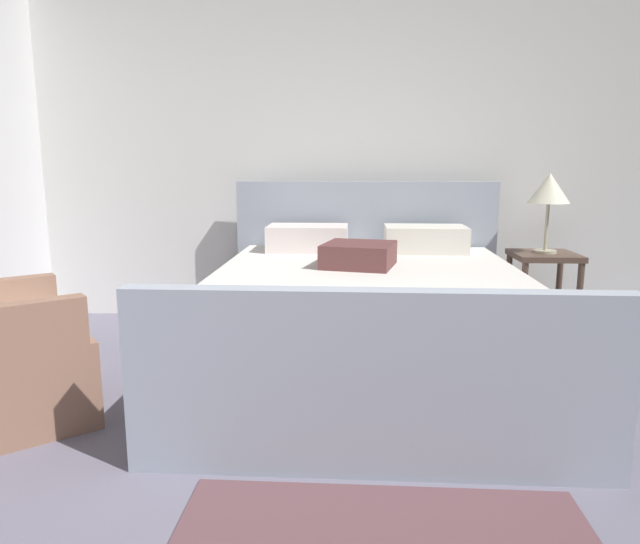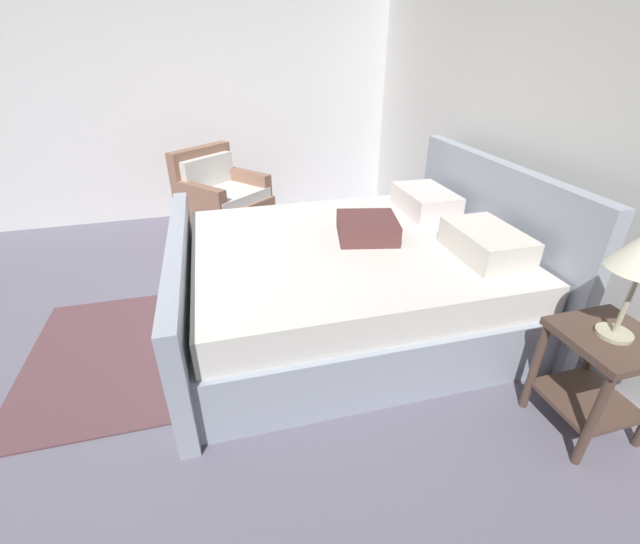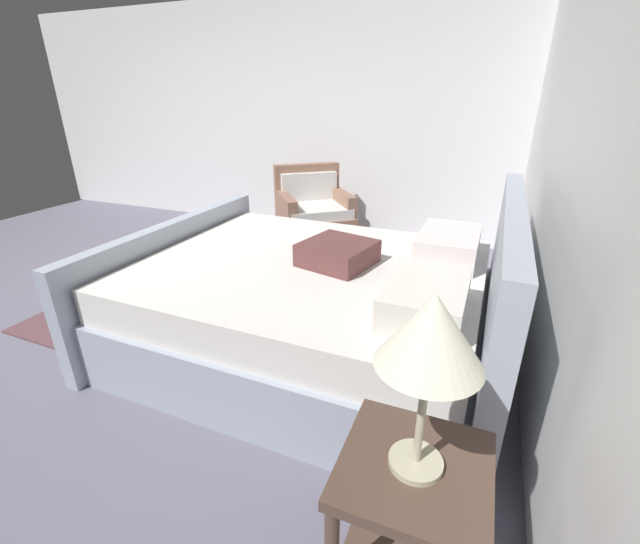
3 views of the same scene
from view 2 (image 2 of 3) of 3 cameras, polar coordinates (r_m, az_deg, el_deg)
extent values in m
cube|color=slate|center=(3.18, -32.17, -11.50)|extent=(5.26, 6.51, 0.02)
cube|color=silver|center=(3.32, 28.78, 16.77)|extent=(5.38, 0.12, 2.63)
cube|color=silver|center=(5.21, -29.19, 19.93)|extent=(0.12, 6.63, 2.63)
cube|color=#9DA7B7|center=(3.07, 3.52, -3.09)|extent=(1.87, 2.16, 0.40)
cube|color=#9DA7B7|center=(3.39, 21.98, 4.67)|extent=(1.96, 0.14, 1.10)
cube|color=#9DA7B7|center=(2.87, -18.06, -2.88)|extent=(1.96, 0.14, 0.76)
cube|color=silver|center=(2.92, 3.70, 2.09)|extent=(1.79, 2.10, 0.22)
cube|color=silver|center=(3.49, 14.17, 9.39)|extent=(0.57, 0.37, 0.18)
cube|color=silver|center=(2.84, 21.72, 3.72)|extent=(0.57, 0.37, 0.18)
cube|color=brown|center=(2.94, 6.46, 6.04)|extent=(0.48, 0.48, 0.14)
cube|color=#4F3A2F|center=(2.45, 35.00, -7.45)|extent=(0.44, 0.44, 0.04)
cube|color=#4F3A2F|center=(2.67, 32.56, -14.47)|extent=(0.40, 0.40, 0.02)
cylinder|color=#4F3A2F|center=(2.58, 27.26, -11.55)|extent=(0.04, 0.04, 0.56)
cylinder|color=#4F3A2F|center=(2.41, 33.19, -16.74)|extent=(0.04, 0.04, 0.56)
cylinder|color=#4F3A2F|center=(2.83, 33.10, -9.51)|extent=(0.04, 0.04, 0.56)
cylinder|color=#B7B293|center=(2.44, 35.20, -6.87)|extent=(0.16, 0.16, 0.02)
cylinder|color=#B7B293|center=(2.35, 36.40, -3.31)|extent=(0.02, 0.02, 0.34)
cube|color=#8B634F|center=(4.51, -12.53, 7.22)|extent=(1.01, 1.01, 0.42)
cube|color=silver|center=(4.43, -12.89, 10.35)|extent=(0.93, 0.93, 0.10)
cube|color=#8B634F|center=(4.60, -15.85, 13.16)|extent=(0.54, 0.64, 0.48)
cube|color=silver|center=(4.54, -15.06, 12.75)|extent=(0.46, 0.54, 0.36)
cube|color=#8B634F|center=(4.22, -16.08, 9.91)|extent=(0.57, 0.48, 0.22)
cube|color=#8B634F|center=(4.61, -10.11, 12.13)|extent=(0.57, 0.48, 0.22)
cube|color=brown|center=(3.15, -27.54, -10.13)|extent=(1.42, 0.97, 0.01)
camera|label=1|loc=(3.53, -56.73, 6.01)|focal=31.92mm
camera|label=3|loc=(1.87, 67.15, 4.80)|focal=23.24mm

